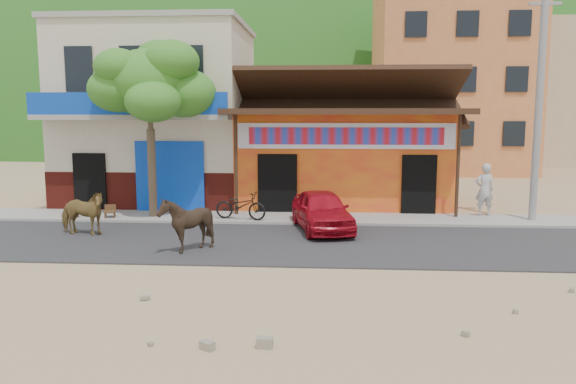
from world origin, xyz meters
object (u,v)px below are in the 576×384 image
tree (151,129)px  cow_tan (82,213)px  cafe_chair_left (72,206)px  cafe_chair_right (110,206)px  utility_pole (539,98)px  red_car (322,210)px  scooter (241,206)px  pedestrian (484,190)px  cow_dark (186,224)px

tree → cow_tan: 3.88m
cafe_chair_left → cafe_chair_right: cafe_chair_left is taller
utility_pole → red_car: utility_pole is taller
scooter → cafe_chair_right: size_ratio=2.24×
tree → red_car: (5.82, -1.55, -2.46)m
scooter → pedestrian: size_ratio=0.98×
cow_dark → pedestrian: 10.59m
cow_dark → pedestrian: (9.09, 5.44, 0.24)m
tree → red_car: 6.50m
cow_tan → cow_dark: bearing=-107.6°
scooter → tree: bearing=95.9°
tree → utility_pole: 12.84m
cow_tan → scooter: size_ratio=0.89×
cafe_chair_right → cow_dark: bearing=-63.5°
red_car → scooter: size_ratio=2.06×
cow_tan → cow_dark: size_ratio=1.06×
red_car → cafe_chair_right: (-7.22, 1.19, -0.15)m
cow_tan → pedestrian: pedestrian is taller
tree → cafe_chair_left: (-2.66, -0.50, -2.59)m
utility_pole → pedestrian: bearing=153.4°
red_car → scooter: red_car is taller
tree → scooter: 4.02m
cow_dark → red_car: bearing=123.7°
tree → cow_dark: 5.60m
cow_dark → scooter: cow_dark is taller
cafe_chair_left → utility_pole: bearing=-8.0°
red_car → pedestrian: size_ratio=2.02×
red_car → cafe_chair_left: (-8.47, 1.05, -0.13)m
utility_pole → cow_tan: (-14.10, -2.95, -3.41)m
utility_pole → red_car: 7.98m
red_car → cafe_chair_right: size_ratio=4.60×
cow_dark → cafe_chair_left: size_ratio=1.81×
cow_dark → cafe_chair_left: cow_dark is taller
red_car → cafe_chair_right: bearing=157.2°
cow_tan → scooter: bearing=-53.1°
scooter → cafe_chair_right: bearing=102.6°
tree → pedestrian: size_ratio=3.31×
cow_tan → cow_dark: (3.61, -1.79, 0.08)m
cow_dark → scooter: bearing=162.5°
tree → cafe_chair_right: tree is taller
scooter → pedestrian: (8.30, 1.29, 0.44)m
cow_dark → cafe_chair_right: bearing=-145.2°
red_car → pedestrian: bearing=10.2°
cow_tan → cafe_chair_right: cow_tan is taller
cow_tan → cow_dark: cow_dark is taller
cow_tan → cafe_chair_left: (-1.36, 2.25, -0.18)m
cafe_chair_left → cafe_chair_right: size_ratio=1.03×
cow_dark → cafe_chair_left: 6.41m
cow_tan → red_car: (7.11, 1.21, -0.04)m
cow_dark → pedestrian: bearing=114.1°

